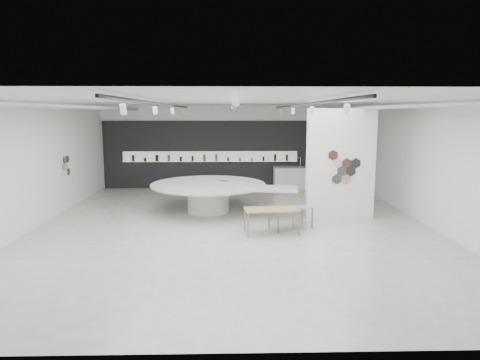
{
  "coord_description": "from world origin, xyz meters",
  "views": [
    {
      "loc": [
        -0.11,
        -12.74,
        3.46
      ],
      "look_at": [
        0.23,
        1.2,
        1.26
      ],
      "focal_mm": 32.0,
      "sensor_mm": 36.0,
      "label": 1
    }
  ],
  "objects_px": {
    "sample_table_wood": "(272,211)",
    "kitchen_counter": "(293,178)",
    "partition_column": "(340,164)",
    "sample_table_stone": "(291,209)",
    "display_island": "(211,194)"
  },
  "relations": [
    {
      "from": "sample_table_stone",
      "to": "partition_column",
      "type": "bearing_deg",
      "value": 34.46
    },
    {
      "from": "display_island",
      "to": "kitchen_counter",
      "type": "height_order",
      "value": "kitchen_counter"
    },
    {
      "from": "partition_column",
      "to": "sample_table_stone",
      "type": "relative_size",
      "value": 2.59
    },
    {
      "from": "sample_table_stone",
      "to": "kitchen_counter",
      "type": "xyz_separation_m",
      "value": [
        1.08,
        6.75,
        -0.07
      ]
    },
    {
      "from": "sample_table_wood",
      "to": "kitchen_counter",
      "type": "distance_m",
      "value": 7.5
    },
    {
      "from": "partition_column",
      "to": "kitchen_counter",
      "type": "relative_size",
      "value": 1.97
    },
    {
      "from": "display_island",
      "to": "kitchen_counter",
      "type": "xyz_separation_m",
      "value": [
        3.59,
        4.54,
        -0.15
      ]
    },
    {
      "from": "display_island",
      "to": "sample_table_wood",
      "type": "bearing_deg",
      "value": -46.84
    },
    {
      "from": "display_island",
      "to": "sample_table_wood",
      "type": "xyz_separation_m",
      "value": [
        1.88,
        -2.75,
        0.01
      ]
    },
    {
      "from": "sample_table_wood",
      "to": "kitchen_counter",
      "type": "bearing_deg",
      "value": 76.8
    },
    {
      "from": "sample_table_wood",
      "to": "kitchen_counter",
      "type": "xyz_separation_m",
      "value": [
        1.71,
        7.3,
        -0.15
      ]
    },
    {
      "from": "display_island",
      "to": "kitchen_counter",
      "type": "distance_m",
      "value": 5.79
    },
    {
      "from": "display_island",
      "to": "sample_table_wood",
      "type": "distance_m",
      "value": 3.33
    },
    {
      "from": "sample_table_wood",
      "to": "kitchen_counter",
      "type": "relative_size",
      "value": 0.88
    },
    {
      "from": "partition_column",
      "to": "sample_table_stone",
      "type": "height_order",
      "value": "partition_column"
    }
  ]
}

